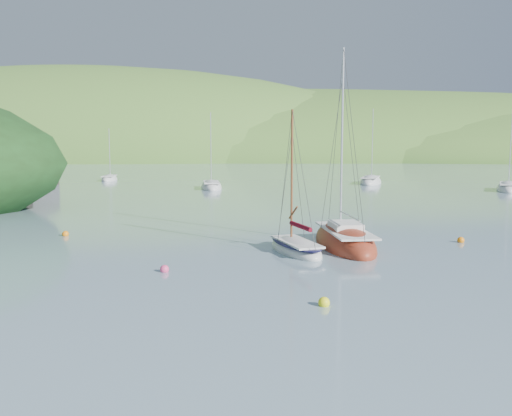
{
  "coord_description": "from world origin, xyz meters",
  "views": [
    {
      "loc": [
        0.11,
        -22.53,
        6.0
      ],
      "look_at": [
        -0.34,
        8.0,
        2.28
      ],
      "focal_mm": 40.0,
      "sensor_mm": 36.0,
      "label": 1
    }
  ],
  "objects_px": {
    "distant_sloop_c": "(109,179)",
    "distant_sloop_a": "(211,187)",
    "daysailer_white": "(296,248)",
    "distant_sloop_d": "(508,189)",
    "sloop_red": "(344,243)",
    "distant_sloop_b": "(371,182)"
  },
  "relations": [
    {
      "from": "daysailer_white",
      "to": "distant_sloop_d",
      "type": "distance_m",
      "value": 45.08
    },
    {
      "from": "daysailer_white",
      "to": "distant_sloop_a",
      "type": "height_order",
      "value": "distant_sloop_a"
    },
    {
      "from": "sloop_red",
      "to": "distant_sloop_c",
      "type": "distance_m",
      "value": 57.12
    },
    {
      "from": "distant_sloop_a",
      "to": "distant_sloop_d",
      "type": "distance_m",
      "value": 34.79
    },
    {
      "from": "daysailer_white",
      "to": "distant_sloop_a",
      "type": "distance_m",
      "value": 39.37
    },
    {
      "from": "daysailer_white",
      "to": "distant_sloop_b",
      "type": "height_order",
      "value": "distant_sloop_b"
    },
    {
      "from": "distant_sloop_c",
      "to": "distant_sloop_d",
      "type": "height_order",
      "value": "distant_sloop_d"
    },
    {
      "from": "distant_sloop_c",
      "to": "distant_sloop_d",
      "type": "xyz_separation_m",
      "value": [
        50.74,
        -15.61,
        0.03
      ]
    },
    {
      "from": "distant_sloop_a",
      "to": "distant_sloop_c",
      "type": "xyz_separation_m",
      "value": [
        -16.01,
        13.43,
        -0.02
      ]
    },
    {
      "from": "daysailer_white",
      "to": "distant_sloop_c",
      "type": "height_order",
      "value": "daysailer_white"
    },
    {
      "from": "sloop_red",
      "to": "distant_sloop_d",
      "type": "bearing_deg",
      "value": 48.73
    },
    {
      "from": "daysailer_white",
      "to": "distant_sloop_d",
      "type": "xyz_separation_m",
      "value": [
        26.66,
        36.36,
        -0.02
      ]
    },
    {
      "from": "distant_sloop_c",
      "to": "daysailer_white",
      "type": "bearing_deg",
      "value": -69.51
    },
    {
      "from": "daysailer_white",
      "to": "sloop_red",
      "type": "bearing_deg",
      "value": 9.67
    },
    {
      "from": "daysailer_white",
      "to": "distant_sloop_a",
      "type": "bearing_deg",
      "value": 82.31
    },
    {
      "from": "distant_sloop_c",
      "to": "sloop_red",
      "type": "bearing_deg",
      "value": -66.28
    },
    {
      "from": "daysailer_white",
      "to": "distant_sloop_d",
      "type": "height_order",
      "value": "distant_sloop_d"
    },
    {
      "from": "daysailer_white",
      "to": "sloop_red",
      "type": "xyz_separation_m",
      "value": [
        2.81,
        1.57,
        0.03
      ]
    },
    {
      "from": "sloop_red",
      "to": "distant_sloop_c",
      "type": "relative_size",
      "value": 1.47
    },
    {
      "from": "distant_sloop_c",
      "to": "distant_sloop_a",
      "type": "bearing_deg",
      "value": -44.36
    },
    {
      "from": "distant_sloop_a",
      "to": "distant_sloop_d",
      "type": "relative_size",
      "value": 0.96
    },
    {
      "from": "sloop_red",
      "to": "daysailer_white",
      "type": "bearing_deg",
      "value": -157.65
    }
  ]
}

